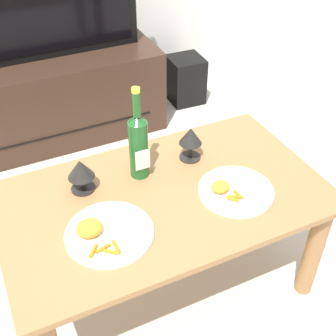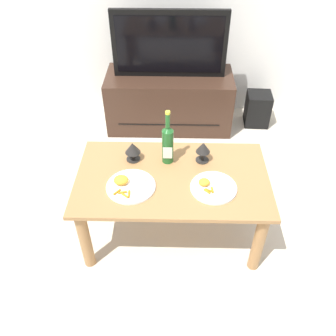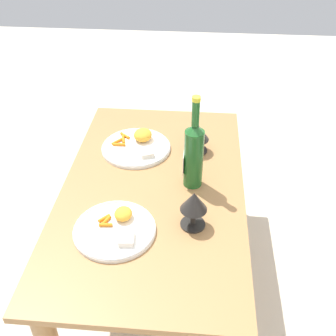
# 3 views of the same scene
# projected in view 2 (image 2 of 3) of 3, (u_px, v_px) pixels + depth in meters

# --- Properties ---
(ground_plane) EXTENTS (6.40, 6.40, 0.00)m
(ground_plane) POSITION_uv_depth(u_px,v_px,m) (172.00, 230.00, 2.50)
(ground_plane) COLOR beige
(dining_table) EXTENTS (1.16, 0.68, 0.51)m
(dining_table) POSITION_uv_depth(u_px,v_px,m) (172.00, 188.00, 2.23)
(dining_table) COLOR #9E7042
(dining_table) RESTS_ON ground_plane
(tv_stand) EXTENTS (1.13, 0.50, 0.50)m
(tv_stand) POSITION_uv_depth(u_px,v_px,m) (169.00, 100.00, 3.33)
(tv_stand) COLOR #382319
(tv_stand) RESTS_ON ground_plane
(tv_screen) EXTENTS (0.96, 0.05, 0.56)m
(tv_screen) POSITION_uv_depth(u_px,v_px,m) (169.00, 44.00, 2.98)
(tv_screen) COLOR black
(tv_screen) RESTS_ON tv_stand
(floor_speaker) EXTENTS (0.23, 0.23, 0.31)m
(floor_speaker) POSITION_uv_depth(u_px,v_px,m) (258.00, 109.00, 3.40)
(floor_speaker) COLOR black
(floor_speaker) RESTS_ON ground_plane
(wine_bottle) EXTENTS (0.07, 0.07, 0.36)m
(wine_bottle) POSITION_uv_depth(u_px,v_px,m) (168.00, 143.00, 2.18)
(wine_bottle) COLOR #1E5923
(wine_bottle) RESTS_ON dining_table
(goblet_left) EXTENTS (0.10, 0.10, 0.13)m
(goblet_left) POSITION_uv_depth(u_px,v_px,m) (133.00, 149.00, 2.23)
(goblet_left) COLOR black
(goblet_left) RESTS_ON dining_table
(goblet_right) EXTENTS (0.09, 0.09, 0.14)m
(goblet_right) POSITION_uv_depth(u_px,v_px,m) (203.00, 148.00, 2.22)
(goblet_right) COLOR black
(goblet_right) RESTS_ON dining_table
(dinner_plate_left) EXTENTS (0.29, 0.29, 0.06)m
(dinner_plate_left) POSITION_uv_depth(u_px,v_px,m) (130.00, 185.00, 2.09)
(dinner_plate_left) COLOR white
(dinner_plate_left) RESTS_ON dining_table
(dinner_plate_right) EXTENTS (0.27, 0.27, 0.05)m
(dinner_plate_right) POSITION_uv_depth(u_px,v_px,m) (213.00, 187.00, 2.08)
(dinner_plate_right) COLOR white
(dinner_plate_right) RESTS_ON dining_table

